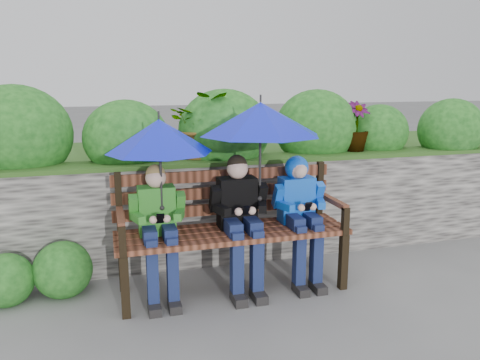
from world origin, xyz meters
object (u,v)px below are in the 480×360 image
object	(u,v)px
park_bench	(230,221)
boy_right	(300,207)
boy_left	(158,224)
umbrella_left	(159,136)
boy_middle	(240,215)
umbrella_right	(260,119)

from	to	relation	value
park_bench	boy_right	distance (m)	0.62
boy_left	umbrella_left	distance (m)	0.71
boy_middle	boy_right	bearing A→B (deg)	1.68
boy_left	boy_right	bearing A→B (deg)	0.51
boy_middle	boy_right	distance (m)	0.55
boy_left	umbrella_right	distance (m)	1.19
boy_right	umbrella_left	size ratio (longest dim) A/B	1.34
park_bench	boy_middle	size ratio (longest dim) A/B	1.68
boy_left	boy_middle	bearing A→B (deg)	-0.43
boy_left	boy_middle	world-z (taller)	boy_middle
park_bench	boy_right	world-z (taller)	boy_right
umbrella_left	umbrella_right	xyz separation A→B (m)	(0.83, -0.01, 0.12)
umbrella_left	umbrella_right	bearing A→B (deg)	-0.48
boy_left	boy_middle	xyz separation A→B (m)	(0.68, -0.01, 0.02)
park_bench	boy_right	bearing A→B (deg)	-7.20
boy_left	boy_right	size ratio (longest dim) A/B	0.99
park_bench	boy_right	xyz separation A→B (m)	(0.61, -0.08, 0.10)
boy_left	boy_right	world-z (taller)	boy_right
boy_left	umbrella_right	xyz separation A→B (m)	(0.86, 0.01, 0.82)
park_bench	boy_middle	xyz separation A→B (m)	(0.06, -0.09, 0.08)
umbrella_right	park_bench	bearing A→B (deg)	161.67
park_bench	boy_middle	distance (m)	0.14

